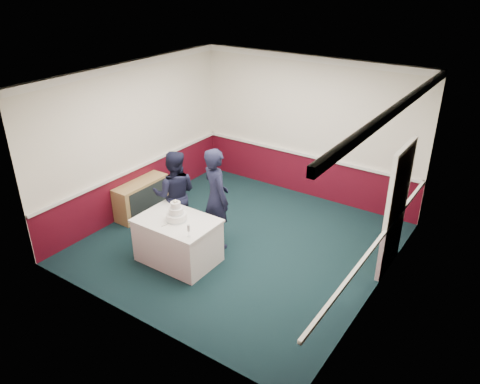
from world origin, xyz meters
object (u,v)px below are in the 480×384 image
Objects in this scene: cake_table at (178,240)px; person_man at (175,194)px; wedding_cake at (176,214)px; sideboard at (142,198)px; person_woman at (216,198)px; cake_knife at (167,224)px; champagne_flute at (189,229)px.

person_man reaches higher than cake_table.
person_man is at bearing 133.00° from wedding_cake.
sideboard is 0.72× the size of person_man.
sideboard is 0.65× the size of person_woman.
sideboard is at bearing 153.27° from cake_table.
champagne_flute is at bearing 2.27° from cake_knife.
wedding_cake is 0.22× the size of person_man.
champagne_flute is at bearing -29.25° from cake_table.
sideboard is at bearing -46.33° from person_man.
person_man is (-0.59, 0.63, 0.43)m from cake_table.
person_woman reaches higher than champagne_flute.
person_man is (-0.59, 0.63, -0.07)m from wedding_cake.
champagne_flute is (0.53, -0.08, 0.14)m from cake_knife.
sideboard is 3.30× the size of wedding_cake.
person_woman is (0.23, 0.80, 0.02)m from wedding_cake.
champagne_flute is at bearing 105.23° from person_man.
wedding_cake is at bearing 150.75° from champagne_flute.
wedding_cake is 0.83m from person_woman.
cake_table is 0.78m from champagne_flute.
cake_knife is (-0.03, -0.20, 0.39)m from cake_table.
champagne_flute is 1.11m from person_woman.
cake_knife is at bearing -32.27° from sideboard.
cake_knife is at bearing 89.12° from person_man.
wedding_cake is at bearing 90.00° from cake_table.
sideboard is 2.02m from person_woman.
wedding_cake is (1.71, -0.86, 0.55)m from sideboard.
cake_knife is 0.12× the size of person_woman.
person_man is at bearing 39.20° from person_woman.
person_man is 0.84m from person_woman.
wedding_cake is 0.57m from champagne_flute.
cake_knife is (-0.03, -0.20, -0.11)m from wedding_cake.
person_man is 0.90× the size of person_woman.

